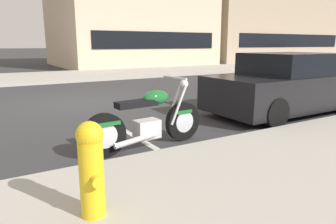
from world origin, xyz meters
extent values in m
plane|color=#333335|center=(0.00, 0.00, 0.00)|extent=(260.00, 260.00, 0.00)
cube|color=#ADA89E|center=(12.00, 7.43, 0.07)|extent=(120.00, 5.00, 0.14)
cube|color=silver|center=(0.00, -4.33, 0.00)|extent=(0.12, 2.20, 0.01)
cylinder|color=black|center=(0.64, -4.45, 0.34)|extent=(0.68, 0.17, 0.67)
cylinder|color=silver|center=(0.64, -4.45, 0.34)|extent=(0.38, 0.15, 0.37)
cylinder|color=black|center=(-0.83, -4.57, 0.34)|extent=(0.68, 0.17, 0.67)
cylinder|color=silver|center=(-0.83, -4.57, 0.34)|extent=(0.38, 0.15, 0.37)
cube|color=silver|center=(-0.10, -4.51, 0.32)|extent=(0.42, 0.29, 0.30)
cube|color=black|center=(-0.27, -4.53, 0.76)|extent=(0.70, 0.28, 0.10)
ellipsoid|color=#196028|center=(0.08, -4.50, 0.82)|extent=(0.50, 0.28, 0.24)
cube|color=#196028|center=(-0.78, -4.57, 0.52)|extent=(0.37, 0.21, 0.06)
cube|color=#196028|center=(0.62, -4.45, 0.52)|extent=(0.33, 0.19, 0.06)
cylinder|color=silver|center=(0.49, -4.39, 0.65)|extent=(0.34, 0.07, 0.65)
cylinder|color=silver|center=(0.50, -4.53, 0.65)|extent=(0.34, 0.07, 0.65)
cylinder|color=silver|center=(0.46, -4.46, 1.12)|extent=(0.09, 0.62, 0.04)
sphere|color=silver|center=(0.66, -4.45, 1.00)|extent=(0.15, 0.15, 0.15)
cylinder|color=silver|center=(-0.38, -4.68, 0.22)|extent=(0.71, 0.15, 0.16)
cube|color=black|center=(4.01, -3.89, 0.55)|extent=(4.04, 1.81, 0.79)
cube|color=black|center=(4.09, -3.89, 1.20)|extent=(2.04, 1.65, 0.51)
cylinder|color=black|center=(5.34, -3.07, 0.31)|extent=(0.62, 0.22, 0.62)
cylinder|color=black|center=(2.68, -3.09, 0.31)|extent=(0.62, 0.22, 0.62)
cylinder|color=black|center=(2.69, -4.71, 0.31)|extent=(0.62, 0.22, 0.62)
cylinder|color=gold|center=(-1.54, -6.30, 0.49)|extent=(0.22, 0.22, 0.70)
sphere|color=gold|center=(-1.54, -6.30, 0.90)|extent=(0.24, 0.24, 0.24)
cylinder|color=gold|center=(-1.54, -6.16, 0.52)|extent=(0.10, 0.08, 0.10)
cylinder|color=gold|center=(-1.54, -6.44, 0.52)|extent=(0.10, 0.08, 0.10)
cube|color=beige|center=(7.97, 14.85, 4.35)|extent=(10.77, 10.23, 8.70)
cube|color=black|center=(7.97, 9.70, 1.91)|extent=(9.05, 0.06, 1.10)
cube|color=tan|center=(21.58, 14.09, 4.46)|extent=(15.09, 8.72, 8.92)
cube|color=black|center=(21.58, 9.70, 1.96)|extent=(12.67, 0.06, 1.10)
camera|label=1|loc=(-2.27, -8.85, 1.66)|focal=33.15mm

